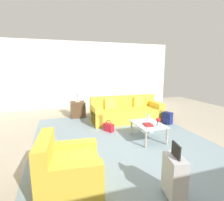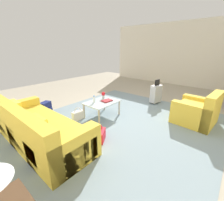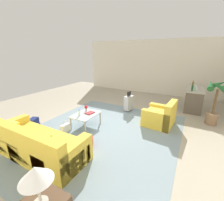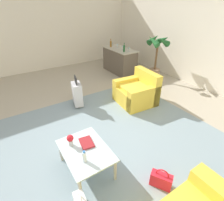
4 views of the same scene
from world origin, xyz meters
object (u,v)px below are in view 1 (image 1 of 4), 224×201
coffee_table_book (148,125)px  water_bottle (148,118)px  armchair (66,170)px  handbag_red (109,127)px  suitcase_silver (174,176)px  flower_vase (158,121)px  couch (126,112)px  table_lamp (77,91)px  coffee_table (148,126)px  handbag_white (149,127)px  backpack_navy (167,118)px  side_table (78,109)px

coffee_table_book → water_bottle: bearing=-21.6°
armchair → handbag_red: bearing=-31.7°
armchair → suitcase_silver: armchair is taller
flower_vase → couch: bearing=1.4°
armchair → water_bottle: size_ratio=5.07×
armchair → table_lamp: (4.09, -0.67, 0.73)m
table_lamp → handbag_red: 2.22m
coffee_table → table_lamp: (2.80, 1.50, 0.64)m
coffee_table_book → suitcase_silver: suitcase_silver is taller
water_bottle → table_lamp: 3.09m
water_bottle → handbag_white: bearing=-34.1°
suitcase_silver → coffee_table_book: bearing=-18.3°
suitcase_silver → handbag_white: bearing=-22.3°
backpack_navy → side_table: bearing=57.1°
armchair → handbag_white: 3.15m
water_bottle → handbag_white: 0.62m
coffee_table_book → backpack_navy: coffee_table_book is taller
backpack_navy → coffee_table: bearing=127.7°
flower_vase → side_table: size_ratio=0.35×
couch → coffee_table_book: size_ratio=8.82×
coffee_table_book → handbag_red: size_ratio=0.79×
armchair → flower_vase: bearing=-65.2°
coffee_table_book → backpack_navy: bearing=-43.1°
coffee_table_book → suitcase_silver: (-1.88, 0.62, -0.10)m
coffee_table → side_table: size_ratio=1.59×
couch → coffee_table: 1.80m
water_bottle → coffee_table_book: (-0.32, 0.18, -0.08)m
armchair → handbag_red: armchair is taller
couch → armchair: (-3.09, 2.27, -0.00)m
suitcase_silver → handbag_white: size_ratio=2.37×
coffee_table → flower_vase: (-0.22, -0.15, 0.18)m
coffee_table → water_bottle: (0.20, -0.10, 0.15)m
handbag_white → table_lamp: bearing=39.9°
coffee_table → backpack_navy: (1.00, -1.29, -0.19)m
water_bottle → table_lamp: size_ratio=0.37×
flower_vase → suitcase_silver: 1.98m
armchair → water_bottle: bearing=-56.7°
armchair → backpack_navy: 4.15m
coffee_table → handbag_white: (0.58, -0.36, -0.26)m
water_bottle → handbag_red: water_bottle is taller
couch → coffee_table: couch is taller
side_table → backpack_navy: (-1.80, -2.79, -0.10)m
armchair → handbag_red: size_ratio=2.89×
handbag_white → coffee_table: bearing=148.4°
couch → handbag_red: (-0.91, 0.92, -0.17)m
coffee_table_book → handbag_white: size_ratio=0.79×
armchair → coffee_table_book: 2.40m
flower_vase → handbag_red: bearing=41.1°
coffee_table → armchair: bearing=120.8°
armchair → flower_vase: armchair is taller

